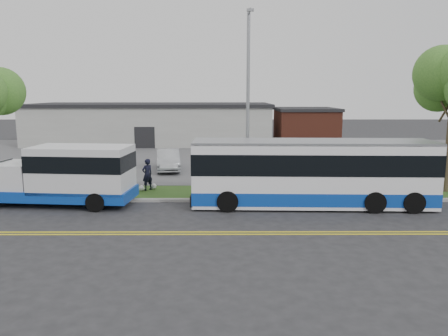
{
  "coord_description": "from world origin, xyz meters",
  "views": [
    {
      "loc": [
        1.66,
        -20.62,
        5.52
      ],
      "look_at": [
        1.73,
        1.95,
        1.6
      ],
      "focal_mm": 35.0,
      "sensor_mm": 36.0,
      "label": 1
    }
  ],
  "objects_px": {
    "transit_bus": "(312,173)",
    "parked_car_b": "(48,160)",
    "streetlight_near": "(248,98)",
    "pedestrian": "(147,174)",
    "parked_car_a": "(168,160)",
    "shuttle_bus": "(68,174)"
  },
  "relations": [
    {
      "from": "pedestrian",
      "to": "parked_car_a",
      "type": "relative_size",
      "value": 0.4
    },
    {
      "from": "pedestrian",
      "to": "parked_car_b",
      "type": "xyz_separation_m",
      "value": [
        -8.24,
        6.69,
        -0.2
      ]
    },
    {
      "from": "transit_bus",
      "to": "parked_car_b",
      "type": "distance_m",
      "value": 19.45
    },
    {
      "from": "streetlight_near",
      "to": "transit_bus",
      "type": "relative_size",
      "value": 0.81
    },
    {
      "from": "transit_bus",
      "to": "parked_car_b",
      "type": "relative_size",
      "value": 2.48
    },
    {
      "from": "streetlight_near",
      "to": "parked_car_a",
      "type": "bearing_deg",
      "value": 126.46
    },
    {
      "from": "streetlight_near",
      "to": "shuttle_bus",
      "type": "xyz_separation_m",
      "value": [
        -8.99,
        -2.2,
        -3.67
      ]
    },
    {
      "from": "parked_car_b",
      "to": "parked_car_a",
      "type": "bearing_deg",
      "value": 30.62
    },
    {
      "from": "pedestrian",
      "to": "parked_car_a",
      "type": "distance_m",
      "value": 6.41
    },
    {
      "from": "transit_bus",
      "to": "parked_car_a",
      "type": "height_order",
      "value": "transit_bus"
    },
    {
      "from": "shuttle_bus",
      "to": "transit_bus",
      "type": "height_order",
      "value": "transit_bus"
    },
    {
      "from": "transit_bus",
      "to": "parked_car_b",
      "type": "bearing_deg",
      "value": 151.6
    },
    {
      "from": "parked_car_a",
      "to": "shuttle_bus",
      "type": "bearing_deg",
      "value": -120.95
    },
    {
      "from": "pedestrian",
      "to": "shuttle_bus",
      "type": "bearing_deg",
      "value": -3.89
    },
    {
      "from": "transit_bus",
      "to": "parked_car_a",
      "type": "bearing_deg",
      "value": 132.61
    },
    {
      "from": "shuttle_bus",
      "to": "parked_car_a",
      "type": "bearing_deg",
      "value": 73.07
    },
    {
      "from": "pedestrian",
      "to": "parked_car_b",
      "type": "distance_m",
      "value": 10.61
    },
    {
      "from": "transit_bus",
      "to": "pedestrian",
      "type": "xyz_separation_m",
      "value": [
        -8.56,
        3.08,
        -0.64
      ]
    },
    {
      "from": "streetlight_near",
      "to": "pedestrian",
      "type": "bearing_deg",
      "value": 173.59
    },
    {
      "from": "streetlight_near",
      "to": "parked_car_b",
      "type": "relative_size",
      "value": 2.01
    },
    {
      "from": "transit_bus",
      "to": "pedestrian",
      "type": "relative_size",
      "value": 6.58
    },
    {
      "from": "streetlight_near",
      "to": "parked_car_a",
      "type": "xyz_separation_m",
      "value": [
        -5.19,
        7.02,
        -4.4
      ]
    }
  ]
}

